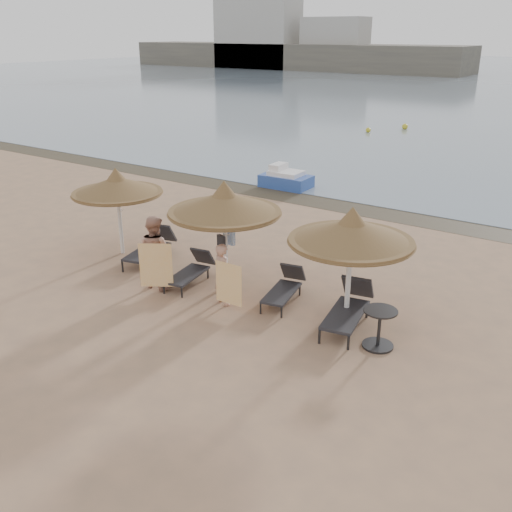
{
  "coord_description": "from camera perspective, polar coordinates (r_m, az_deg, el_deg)",
  "views": [
    {
      "loc": [
        7.63,
        -9.02,
        5.98
      ],
      "look_at": [
        0.67,
        1.2,
        1.09
      ],
      "focal_mm": 40.0,
      "sensor_mm": 36.0,
      "label": 1
    }
  ],
  "objects": [
    {
      "name": "side_table",
      "position": [
        11.81,
        12.2,
        -7.2
      ],
      "size": [
        0.68,
        0.68,
        0.82
      ],
      "rotation": [
        0.0,
        0.0,
        0.35
      ],
      "color": "#252426",
      "rests_on": "ground"
    },
    {
      "name": "palapa_left",
      "position": [
        16.32,
        -13.75,
        6.83
      ],
      "size": [
        2.52,
        2.52,
        2.5
      ],
      "rotation": [
        0.0,
        0.0,
        0.03
      ],
      "color": "silver",
      "rests_on": "ground"
    },
    {
      "name": "bag_dark",
      "position": [
        13.76,
        -3.5,
        1.36
      ],
      "size": [
        0.27,
        0.17,
        0.36
      ],
      "rotation": [
        0.0,
        0.0,
        -0.34
      ],
      "color": "black",
      "rests_on": "ground"
    },
    {
      "name": "bag_patterned",
      "position": [
        14.0,
        -2.66,
        1.93
      ],
      "size": [
        0.32,
        0.15,
        0.39
      ],
      "rotation": [
        0.0,
        0.0,
        -0.17
      ],
      "color": "white",
      "rests_on": "ground"
    },
    {
      "name": "buoy_left",
      "position": [
        37.45,
        11.16,
        12.26
      ],
      "size": [
        0.32,
        0.32,
        0.32
      ],
      "primitive_type": "sphere",
      "color": "gold",
      "rests_on": "ground"
    },
    {
      "name": "lounger_near_left",
      "position": [
        14.56,
        -6.42,
        -1.35
      ],
      "size": [
        0.82,
        1.75,
        0.75
      ],
      "rotation": [
        0.0,
        0.0,
        0.16
      ],
      "color": "#252426",
      "rests_on": "ground"
    },
    {
      "name": "ground",
      "position": [
        13.24,
        -5.34,
        -5.36
      ],
      "size": [
        160.0,
        160.0,
        0.0
      ],
      "primitive_type": "plane",
      "color": "#A67A5A",
      "rests_on": "ground"
    },
    {
      "name": "towel_left",
      "position": [
        13.81,
        -9.98,
        -0.93
      ],
      "size": [
        0.68,
        0.44,
        1.11
      ],
      "rotation": [
        0.0,
        0.0,
        0.56
      ],
      "color": "orange",
      "rests_on": "ground"
    },
    {
      "name": "person_right",
      "position": [
        13.14,
        -3.33,
        -1.35
      ],
      "size": [
        0.93,
        0.76,
        1.74
      ],
      "primitive_type": "imported",
      "rotation": [
        0.0,
        0.0,
        2.79
      ],
      "color": "tan",
      "rests_on": "ground"
    },
    {
      "name": "palapa_right",
      "position": [
        11.97,
        9.53,
        2.41
      ],
      "size": [
        2.67,
        2.67,
        2.65
      ],
      "rotation": [
        0.0,
        0.0,
        -0.41
      ],
      "color": "silver",
      "rests_on": "ground"
    },
    {
      "name": "wet_sand_strip",
      "position": [
        20.81,
        11.31,
        4.48
      ],
      "size": [
        200.0,
        1.6,
        0.01
      ],
      "primitive_type": "cube",
      "color": "#463D2C",
      "rests_on": "ground"
    },
    {
      "name": "palapa_center",
      "position": [
        13.59,
        -3.18,
        5.27
      ],
      "size": [
        2.75,
        2.75,
        2.72
      ],
      "rotation": [
        0.0,
        0.0,
        -0.42
      ],
      "color": "silver",
      "rests_on": "ground"
    },
    {
      "name": "lounger_far_left",
      "position": [
        16.13,
        -10.37,
        0.98
      ],
      "size": [
        1.12,
        2.08,
        0.89
      ],
      "rotation": [
        0.0,
        0.0,
        0.25
      ],
      "color": "#252426",
      "rests_on": "ground"
    },
    {
      "name": "far_shore",
      "position": [
        92.85,
        14.42,
        19.07
      ],
      "size": [
        150.0,
        54.8,
        12.0
      ],
      "color": "#665F4F",
      "rests_on": "ground"
    },
    {
      "name": "towel_right",
      "position": [
        12.83,
        -2.75,
        -2.79
      ],
      "size": [
        0.71,
        0.03,
        1.0
      ],
      "rotation": [
        0.0,
        0.0,
        0.01
      ],
      "color": "orange",
      "rests_on": "ground"
    },
    {
      "name": "lounger_far_right",
      "position": [
        12.58,
        9.29,
        -5.0
      ],
      "size": [
        1.01,
        2.11,
        0.91
      ],
      "rotation": [
        0.0,
        0.0,
        0.18
      ],
      "color": "#252426",
      "rests_on": "ground"
    },
    {
      "name": "person_left",
      "position": [
        14.16,
        -10.11,
        0.96
      ],
      "size": [
        0.99,
        0.65,
        2.14
      ],
      "primitive_type": "imported",
      "rotation": [
        0.0,
        0.0,
        3.13
      ],
      "color": "tan",
      "rests_on": "ground"
    },
    {
      "name": "pedal_boat",
      "position": [
        23.51,
        2.97,
        7.71
      ],
      "size": [
        2.05,
        1.24,
        0.94
      ],
      "rotation": [
        0.0,
        0.0,
        0.02
      ],
      "color": "#2F50AA",
      "rests_on": "ground"
    },
    {
      "name": "buoy_extra",
      "position": [
        39.16,
        14.67,
        12.42
      ],
      "size": [
        0.38,
        0.38,
        0.38
      ],
      "primitive_type": "sphere",
      "color": "gold",
      "rests_on": "ground"
    },
    {
      "name": "lounger_near_right",
      "position": [
        13.53,
        2.92,
        -3.08
      ],
      "size": [
        0.88,
        1.76,
        0.75
      ],
      "rotation": [
        0.0,
        0.0,
        0.2
      ],
      "color": "#252426",
      "rests_on": "ground"
    }
  ]
}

